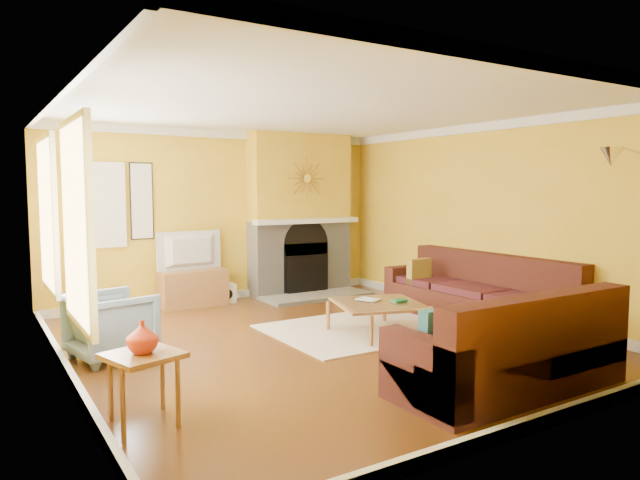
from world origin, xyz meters
TOP-DOWN VIEW (x-y plane):
  - floor at (0.00, 0.00)m, footprint 5.50×6.00m
  - ceiling at (0.00, 0.00)m, footprint 5.50×6.00m
  - wall_back at (0.00, 3.01)m, footprint 5.50×0.02m
  - wall_front at (0.00, -3.01)m, footprint 5.50×0.02m
  - wall_left at (-2.76, 0.00)m, footprint 0.02×6.00m
  - wall_right at (2.76, 0.00)m, footprint 0.02×6.00m
  - baseboard at (0.00, 0.00)m, footprint 5.50×6.00m
  - crown_molding at (0.00, 0.00)m, footprint 5.50×6.00m
  - window_left_near at (-2.72, 1.30)m, footprint 0.06×1.22m
  - window_left_far at (-2.72, -0.60)m, footprint 0.06×1.22m
  - window_back at (-1.90, 2.96)m, footprint 0.82×0.06m
  - wall_art at (-1.25, 2.97)m, footprint 0.34×0.04m
  - fireplace at (1.35, 2.80)m, footprint 1.80×0.40m
  - mantel at (1.35, 2.56)m, footprint 1.92×0.22m
  - hearth at (1.35, 2.25)m, footprint 1.80×0.70m
  - sunburst at (1.35, 2.57)m, footprint 0.70×0.04m
  - rug at (0.80, 0.18)m, footprint 2.40×1.80m
  - sectional_sofa at (1.11, -0.78)m, footprint 3.28×3.83m
  - coffee_table at (0.79, -0.10)m, footprint 1.25×1.25m
  - media_console at (-0.58, 2.73)m, footprint 1.00×0.45m
  - tv at (-0.58, 2.73)m, footprint 1.03×0.21m
  - subwoofer at (-0.08, 2.73)m, footprint 0.30×0.30m
  - armchair at (-2.22, 0.58)m, footprint 0.92×0.90m
  - side_table at (-2.38, -1.31)m, footprint 0.62×0.62m
  - vase at (-2.38, -1.31)m, footprint 0.27×0.27m
  - book at (0.64, 0.00)m, footprint 0.28×0.32m

SIDE VIEW (x-z plane):
  - floor at x=0.00m, z-range -0.02..0.00m
  - rug at x=0.80m, z-range 0.00..0.02m
  - hearth at x=1.35m, z-range 0.00..0.06m
  - baseboard at x=0.00m, z-range 0.00..0.12m
  - subwoofer at x=-0.08m, z-range 0.00..0.30m
  - coffee_table at x=0.79m, z-range 0.00..0.40m
  - media_console at x=-0.58m, z-range 0.00..0.55m
  - side_table at x=-2.38m, z-range 0.00..0.55m
  - armchair at x=-2.22m, z-range 0.00..0.71m
  - book at x=0.64m, z-range 0.40..0.42m
  - sectional_sofa at x=1.11m, z-range 0.00..0.90m
  - vase at x=-2.38m, z-range 0.55..0.80m
  - tv at x=-0.58m, z-range 0.55..1.14m
  - mantel at x=1.35m, z-range 1.21..1.29m
  - wall_back at x=0.00m, z-range 0.00..2.70m
  - wall_front at x=0.00m, z-range 0.00..2.70m
  - wall_left at x=-2.76m, z-range 0.00..2.70m
  - wall_right at x=2.76m, z-range 0.00..2.70m
  - fireplace at x=1.35m, z-range 0.00..2.70m
  - window_left_near at x=-2.72m, z-range 0.64..2.36m
  - window_left_far at x=-2.72m, z-range 0.64..2.36m
  - window_back at x=-1.90m, z-range 0.94..2.16m
  - wall_art at x=-1.25m, z-range 1.03..2.17m
  - sunburst at x=1.35m, z-range 1.60..2.30m
  - crown_molding at x=0.00m, z-range 2.58..2.70m
  - ceiling at x=0.00m, z-range 2.70..2.72m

